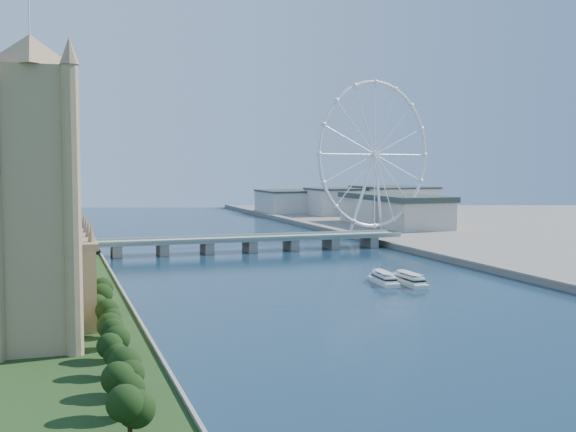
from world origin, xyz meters
name	(u,v)px	position (x,y,z in m)	size (l,w,h in m)	color
ground	(517,367)	(0.00, 0.00, 0.00)	(2000.00, 2000.00, 0.00)	#1A3348
tree_row	(114,335)	(-113.00, 42.00, 8.84)	(7.56, 151.56, 19.24)	black
victoria_tower	(33,183)	(-135.00, 55.00, 54.49)	(28.16, 28.16, 112.00)	tan
parliament_range	(56,254)	(-128.00, 170.00, 18.48)	(24.00, 200.00, 70.00)	tan
big_ben	(53,153)	(-128.00, 278.00, 66.57)	(20.02, 20.02, 110.00)	tan
westminster_bridge	(250,242)	(0.00, 300.00, 6.63)	(220.00, 22.00, 9.50)	gray
london_eye	(375,155)	(119.98, 355.08, 67.52)	(113.60, 39.12, 124.30)	silver
county_hall	(393,228)	(175.00, 430.00, 0.00)	(54.00, 144.00, 35.00)	beige
city_skyline	(220,205)	(39.22, 560.08, 16.96)	(505.00, 280.00, 32.00)	beige
tour_boat_near	(384,284)	(28.18, 147.82, 0.00)	(7.57, 29.65, 6.55)	silver
tour_boat_far	(410,285)	(38.64, 140.34, 0.00)	(7.71, 30.16, 6.67)	silver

